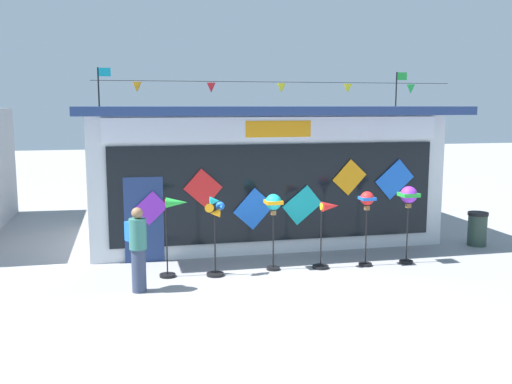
# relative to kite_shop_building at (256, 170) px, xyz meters

# --- Properties ---
(ground_plane) EXTENTS (80.00, 80.00, 0.00)m
(ground_plane) POSITION_rel_kite_shop_building_xyz_m (-0.71, -5.89, -1.82)
(ground_plane) COLOR gray
(kite_shop_building) EXTENTS (9.29, 5.70, 4.60)m
(kite_shop_building) POSITION_rel_kite_shop_building_xyz_m (0.00, 0.00, 0.00)
(kite_shop_building) COLOR silver
(kite_shop_building) RESTS_ON ground_plane
(wind_spinner_far_left) EXTENTS (0.63, 0.34, 1.71)m
(wind_spinner_far_left) POSITION_rel_kite_shop_building_xyz_m (-2.61, -3.62, -0.61)
(wind_spinner_far_left) COLOR black
(wind_spinner_far_left) RESTS_ON ground_plane
(wind_spinner_left) EXTENTS (0.45, 0.37, 1.73)m
(wind_spinner_left) POSITION_rel_kite_shop_building_xyz_m (-1.77, -3.80, -0.66)
(wind_spinner_left) COLOR black
(wind_spinner_left) RESTS_ON ground_plane
(wind_spinner_center_left) EXTENTS (0.36, 0.36, 1.71)m
(wind_spinner_center_left) POSITION_rel_kite_shop_building_xyz_m (-0.44, -3.61, -0.45)
(wind_spinner_center_left) COLOR black
(wind_spinner_center_left) RESTS_ON ground_plane
(wind_spinner_center_right) EXTENTS (0.60, 0.36, 1.52)m
(wind_spinner_center_right) POSITION_rel_kite_shop_building_xyz_m (0.76, -3.72, -0.81)
(wind_spinner_center_right) COLOR black
(wind_spinner_center_right) RESTS_ON ground_plane
(wind_spinner_right) EXTENTS (0.32, 0.32, 1.71)m
(wind_spinner_right) POSITION_rel_kite_shop_building_xyz_m (1.69, -3.76, -0.48)
(wind_spinner_right) COLOR black
(wind_spinner_right) RESTS_ON ground_plane
(wind_spinner_far_right) EXTENTS (0.40, 0.40, 1.80)m
(wind_spinner_far_right) POSITION_rel_kite_shop_building_xyz_m (2.71, -3.76, -0.35)
(wind_spinner_far_right) COLOR black
(wind_spinner_far_right) RESTS_ON ground_plane
(person_near_camera) EXTENTS (0.42, 0.48, 1.68)m
(person_near_camera) POSITION_rel_kite_shop_building_xyz_m (-3.39, -4.49, -0.94)
(person_near_camera) COLOR #333D56
(person_near_camera) RESTS_ON ground_plane
(trash_bin) EXTENTS (0.52, 0.52, 0.88)m
(trash_bin) POSITION_rel_kite_shop_building_xyz_m (5.31, -2.60, -1.38)
(trash_bin) COLOR #2D4238
(trash_bin) RESTS_ON ground_plane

